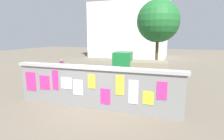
{
  "coord_description": "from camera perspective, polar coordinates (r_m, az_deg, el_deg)",
  "views": [
    {
      "loc": [
        3.08,
        -6.78,
        2.94
      ],
      "look_at": [
        -0.14,
        2.69,
        1.12
      ],
      "focal_mm": 30.22,
      "sensor_mm": 36.0,
      "label": 1
    }
  ],
  "objects": [
    {
      "name": "auto_rickshaw_truck",
      "position": [
        13.0,
        7.6,
        1.19
      ],
      "size": [
        3.74,
        1.87,
        1.85
      ],
      "color": "black",
      "rests_on": "ground"
    },
    {
      "name": "poster_wall",
      "position": [
        7.72,
        -5.52,
        -5.08
      ],
      "size": [
        7.19,
        0.42,
        1.75
      ],
      "color": "gray",
      "rests_on": "ground"
    },
    {
      "name": "bicycle_near",
      "position": [
        12.9,
        -7.13,
        -1.29
      ],
      "size": [
        1.7,
        0.45,
        0.95
      ],
      "color": "black",
      "rests_on": "ground"
    },
    {
      "name": "building_background",
      "position": [
        27.43,
        5.34,
        12.58
      ],
      "size": [
        10.57,
        6.54,
        8.06
      ],
      "color": "white",
      "rests_on": "ground"
    },
    {
      "name": "tree_roadside",
      "position": [
        17.39,
        13.78,
        14.14
      ],
      "size": [
        3.7,
        3.7,
        6.05
      ],
      "color": "brown",
      "rests_on": "ground"
    },
    {
      "name": "motorcycle",
      "position": [
        8.96,
        -0.19,
        -5.74
      ],
      "size": [
        1.9,
        0.56,
        0.87
      ],
      "color": "black",
      "rests_on": "ground"
    },
    {
      "name": "ground",
      "position": [
        15.38,
        6.86,
        -0.79
      ],
      "size": [
        60.0,
        60.0,
        0.0
      ],
      "primitive_type": "plane",
      "color": "#6B6051"
    },
    {
      "name": "person_walking",
      "position": [
        11.41,
        -14.93,
        0.09
      ],
      "size": [
        0.48,
        0.48,
        1.62
      ],
      "color": "yellow",
      "rests_on": "ground"
    },
    {
      "name": "bicycle_far",
      "position": [
        9.3,
        14.55,
        -6.11
      ],
      "size": [
        1.71,
        0.44,
        0.95
      ],
      "color": "black",
      "rests_on": "ground"
    }
  ]
}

